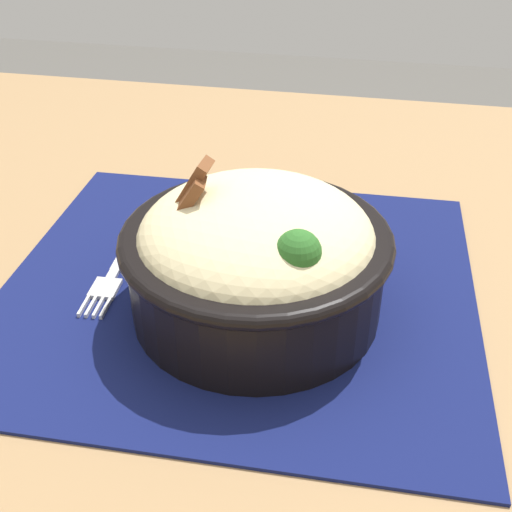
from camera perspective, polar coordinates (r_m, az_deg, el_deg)
name	(u,v)px	position (r m, az deg, el deg)	size (l,w,h in m)	color
table	(228,338)	(0.61, -2.42, -7.12)	(1.16, 0.90, 0.73)	#99754C
placemat	(238,287)	(0.55, -1.54, -2.71)	(0.39, 0.36, 0.00)	#11194C
bowl	(256,254)	(0.49, 0.00, 0.15)	(0.25, 0.25, 0.12)	black
fork	(112,275)	(0.57, -12.38, -1.64)	(0.02, 0.13, 0.00)	silver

